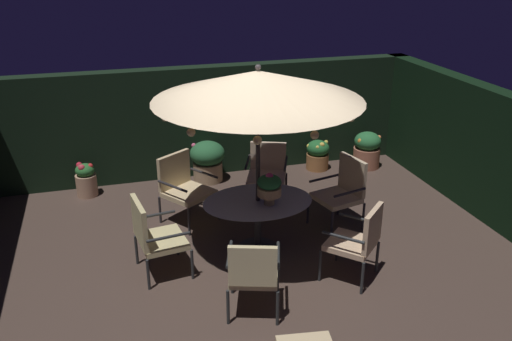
{
  "coord_description": "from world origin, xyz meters",
  "views": [
    {
      "loc": [
        -1.71,
        -5.75,
        3.78
      ],
      "look_at": [
        0.08,
        0.42,
        1.11
      ],
      "focal_mm": 37.99,
      "sensor_mm": 36.0,
      "label": 1
    }
  ],
  "objects": [
    {
      "name": "ground_plane",
      "position": [
        0.0,
        0.0,
        -0.01
      ],
      "size": [
        7.57,
        6.72,
        0.02
      ],
      "primitive_type": "cube",
      "color": "#49372F"
    },
    {
      "name": "hedge_backdrop_rear",
      "position": [
        0.0,
        3.21,
        0.96
      ],
      "size": [
        7.57,
        0.3,
        1.91
      ],
      "primitive_type": "cube",
      "color": "black",
      "rests_on": "ground_plane"
    },
    {
      "name": "hedge_backdrop_right",
      "position": [
        3.64,
        0.0,
        0.96
      ],
      "size": [
        0.3,
        6.72,
        1.91
      ],
      "primitive_type": "cube",
      "color": "black",
      "rests_on": "ground_plane"
    },
    {
      "name": "patio_dining_table",
      "position": [
        0.08,
        0.33,
        0.58
      ],
      "size": [
        1.44,
        1.11,
        0.73
      ],
      "color": "#2F3030",
      "rests_on": "ground_plane"
    },
    {
      "name": "patio_umbrella",
      "position": [
        0.08,
        0.33,
        2.24
      ],
      "size": [
        2.58,
        2.58,
        2.5
      ],
      "color": "#2F2A2B",
      "rests_on": "ground_plane"
    },
    {
      "name": "centerpiece_planter",
      "position": [
        0.18,
        0.18,
        0.98
      ],
      "size": [
        0.31,
        0.31,
        0.43
      ],
      "color": "tan",
      "rests_on": "patio_dining_table"
    },
    {
      "name": "patio_chair_north",
      "position": [
        -0.73,
        1.48,
        0.56
      ],
      "size": [
        0.89,
        0.88,
        1.0
      ],
      "color": "#2A282B",
      "rests_on": "ground_plane"
    },
    {
      "name": "patio_chair_northeast",
      "position": [
        -1.31,
        0.13,
        0.56
      ],
      "size": [
        0.66,
        0.72,
        1.0
      ],
      "color": "#292B2C",
      "rests_on": "ground_plane"
    },
    {
      "name": "patio_chair_east",
      "position": [
        -0.36,
        -0.99,
        0.55
      ],
      "size": [
        0.72,
        0.74,
        0.95
      ],
      "color": "#292C2D",
      "rests_on": "ground_plane"
    },
    {
      "name": "patio_chair_southeast",
      "position": [
        1.04,
        -0.67,
        0.56
      ],
      "size": [
        0.8,
        0.8,
        0.98
      ],
      "color": "#292C2E",
      "rests_on": "ground_plane"
    },
    {
      "name": "patio_chair_south",
      "position": [
        1.44,
        0.65,
        0.58
      ],
      "size": [
        0.71,
        0.73,
        1.03
      ],
      "color": "#2B2834",
      "rests_on": "ground_plane"
    },
    {
      "name": "patio_chair_southwest",
      "position": [
        0.6,
        1.62,
        0.58
      ],
      "size": [
        0.8,
        0.81,
        0.97
      ],
      "color": "#312C30",
      "rests_on": "ground_plane"
    },
    {
      "name": "potted_plant_right_near",
      "position": [
        -0.1,
        2.81,
        0.38
      ],
      "size": [
        0.6,
        0.6,
        0.71
      ],
      "color": "tan",
      "rests_on": "ground_plane"
    },
    {
      "name": "potted_plant_left_far",
      "position": [
        2.83,
        2.61,
        0.34
      ],
      "size": [
        0.48,
        0.49,
        0.67
      ],
      "color": "#AE694F",
      "rests_on": "ground_plane"
    },
    {
      "name": "potted_plant_back_left",
      "position": [
        -2.12,
        2.74,
        0.28
      ],
      "size": [
        0.34,
        0.34,
        0.57
      ],
      "color": "tan",
      "rests_on": "ground_plane"
    },
    {
      "name": "potted_plant_left_near",
      "position": [
        0.93,
        2.59,
        0.33
      ],
      "size": [
        0.5,
        0.5,
        0.61
      ],
      "color": "#84624E",
      "rests_on": "ground_plane"
    },
    {
      "name": "potted_plant_right_far",
      "position": [
        1.93,
        2.77,
        0.28
      ],
      "size": [
        0.41,
        0.41,
        0.55
      ],
      "color": "#A96E3E",
      "rests_on": "ground_plane"
    }
  ]
}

